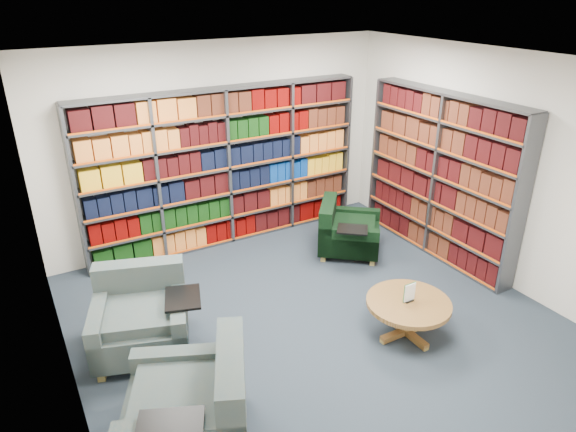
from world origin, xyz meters
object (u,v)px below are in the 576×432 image
chair_green_right (344,232)px  chair_teal_front (198,408)px  chair_teal_left (142,318)px  coffee_table (408,308)px

chair_green_right → chair_teal_front: bearing=-144.3°
chair_teal_left → coffee_table: size_ratio=1.36×
chair_teal_front → coffee_table: 2.44m
chair_green_right → chair_teal_front: chair_teal_front is taller
chair_teal_left → chair_green_right: 3.07m
coffee_table → chair_teal_left: bearing=153.8°
coffee_table → chair_green_right: bearing=74.7°
chair_teal_left → chair_teal_front: bearing=-87.9°
coffee_table → chair_teal_front: bearing=-174.3°
chair_teal_front → chair_green_right: bearing=35.7°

